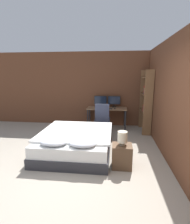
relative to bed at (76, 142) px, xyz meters
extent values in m
plane|color=#9E9384|center=(0.27, -1.26, -0.26)|extent=(20.00, 20.00, 0.00)
cube|color=brown|center=(0.27, 2.51, 1.09)|extent=(12.00, 0.06, 2.70)
cube|color=brown|center=(2.13, 0.24, 1.09)|extent=(0.06, 12.00, 2.70)
cube|color=#2D2D33|center=(0.00, 0.01, -0.15)|extent=(1.68, 1.98, 0.22)
cube|color=white|center=(0.00, 0.01, 0.08)|extent=(1.62, 1.92, 0.25)
cube|color=white|center=(0.00, 0.13, 0.23)|extent=(1.72, 1.66, 0.05)
ellipsoid|color=silver|center=(-0.30, -0.72, 0.27)|extent=(0.55, 0.38, 0.13)
ellipsoid|color=silver|center=(0.30, -0.72, 0.27)|extent=(0.55, 0.38, 0.13)
cube|color=brown|center=(1.10, -0.61, -0.02)|extent=(0.40, 0.37, 0.48)
cylinder|color=gray|center=(1.10, -0.61, 0.23)|extent=(0.12, 0.12, 0.02)
cylinder|color=gray|center=(1.10, -0.61, 0.26)|extent=(0.02, 0.02, 0.05)
cylinder|color=beige|center=(1.10, -0.61, 0.40)|extent=(0.20, 0.20, 0.22)
cube|color=#846042|center=(0.65, 2.14, 0.45)|extent=(1.41, 0.59, 0.03)
cylinder|color=#2D2D33|center=(0.00, 1.90, 0.08)|extent=(0.05, 0.05, 0.69)
cylinder|color=#2D2D33|center=(1.31, 1.90, 0.08)|extent=(0.05, 0.05, 0.69)
cylinder|color=#2D2D33|center=(0.00, 2.39, 0.08)|extent=(0.05, 0.05, 0.69)
cylinder|color=#2D2D33|center=(1.31, 2.39, 0.08)|extent=(0.05, 0.05, 0.69)
cylinder|color=black|center=(0.40, 2.34, 0.47)|extent=(0.16, 0.16, 0.01)
cylinder|color=black|center=(0.40, 2.34, 0.52)|extent=(0.03, 0.03, 0.09)
cube|color=black|center=(0.40, 2.34, 0.71)|extent=(0.45, 0.03, 0.30)
cube|color=#192338|center=(0.40, 2.32, 0.71)|extent=(0.42, 0.00, 0.27)
cylinder|color=black|center=(0.90, 2.34, 0.47)|extent=(0.16, 0.16, 0.01)
cylinder|color=black|center=(0.90, 2.34, 0.52)|extent=(0.03, 0.03, 0.09)
cube|color=black|center=(0.90, 2.34, 0.71)|extent=(0.45, 0.03, 0.30)
cube|color=#192338|center=(0.90, 2.32, 0.71)|extent=(0.42, 0.00, 0.27)
cube|color=black|center=(0.65, 1.95, 0.47)|extent=(0.39, 0.13, 0.02)
ellipsoid|color=black|center=(0.93, 1.95, 0.48)|extent=(0.07, 0.05, 0.04)
cylinder|color=black|center=(0.54, 1.53, -0.24)|extent=(0.52, 0.52, 0.04)
cylinder|color=gray|center=(0.54, 1.53, -0.04)|extent=(0.05, 0.05, 0.37)
cube|color=#33384C|center=(0.54, 1.53, 0.18)|extent=(0.49, 0.49, 0.07)
cube|color=#33384C|center=(0.54, 1.32, 0.48)|extent=(0.44, 0.05, 0.52)
cube|color=brown|center=(1.94, 1.43, 0.76)|extent=(0.27, 0.02, 2.04)
cube|color=brown|center=(1.94, 2.33, 0.76)|extent=(0.27, 0.02, 2.04)
cube|color=brown|center=(1.94, 1.88, 0.45)|extent=(0.27, 0.88, 0.02)
cube|color=brown|center=(1.94, 1.88, 1.00)|extent=(0.27, 0.88, 0.02)
cube|color=brown|center=(1.94, 1.88, 1.53)|extent=(0.27, 0.88, 0.02)
cube|color=#337042|center=(1.94, 1.47, 0.56)|extent=(0.22, 0.04, 0.19)
cube|color=#28282D|center=(1.94, 1.52, 0.59)|extent=(0.22, 0.04, 0.26)
cube|color=#B2332D|center=(1.94, 1.57, 0.55)|extent=(0.22, 0.04, 0.18)
cube|color=#B2332D|center=(1.94, 1.61, 0.58)|extent=(0.22, 0.02, 0.24)
cube|color=#7A387F|center=(1.94, 1.64, 0.56)|extent=(0.22, 0.02, 0.19)
cube|color=orange|center=(1.94, 1.68, 0.58)|extent=(0.22, 0.04, 0.23)
cube|color=#B2332D|center=(1.94, 1.72, 0.56)|extent=(0.22, 0.03, 0.19)
cube|color=teal|center=(1.94, 1.47, 1.14)|extent=(0.22, 0.04, 0.25)
cube|color=#28282D|center=(1.94, 1.51, 1.14)|extent=(0.22, 0.02, 0.25)
cube|color=teal|center=(1.94, 1.54, 1.10)|extent=(0.22, 0.02, 0.17)
cube|color=#337042|center=(1.94, 1.58, 1.10)|extent=(0.22, 0.03, 0.19)
cube|color=#B2332D|center=(1.94, 1.61, 1.10)|extent=(0.22, 0.03, 0.19)
cube|color=orange|center=(1.94, 1.65, 1.11)|extent=(0.22, 0.03, 0.20)
cube|color=teal|center=(1.94, 1.69, 1.11)|extent=(0.22, 0.04, 0.21)
cube|color=#B2332D|center=(1.94, 1.74, 1.14)|extent=(0.22, 0.03, 0.27)
camera|label=1|loc=(0.94, -3.98, 1.63)|focal=28.00mm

